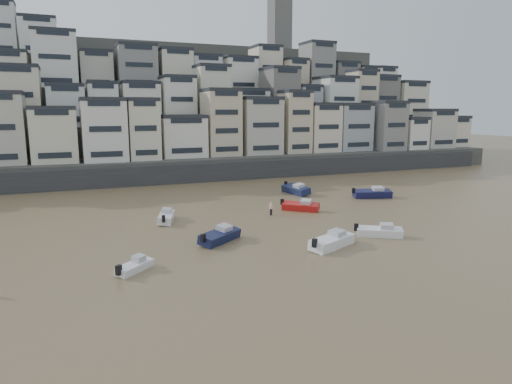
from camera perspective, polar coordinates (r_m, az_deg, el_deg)
name	(u,v)px	position (r m, az deg, el deg)	size (l,w,h in m)	color
harbor_wall	(186,173)	(86.06, -8.79, 2.36)	(140.00, 3.00, 3.50)	#38383A
hillside	(166,111)	(125.21, -11.19, 9.87)	(141.04, 66.00, 50.00)	#4C4C47
boat_f	(166,216)	(56.34, -11.16, -2.90)	(5.43, 1.78, 1.48)	white
boat_j	(135,265)	(39.94, -14.93, -8.82)	(4.02, 1.31, 1.10)	white
boat_a	(332,239)	(45.59, 9.49, -5.85)	(6.11, 2.00, 1.67)	white
boat_e	(301,205)	(61.47, 5.59, -1.66)	(5.41, 1.77, 1.47)	#B31816
boat_i	(296,188)	(73.72, 5.00, 0.44)	(6.42, 2.10, 1.75)	#151D43
boat_g	(372,192)	(72.41, 14.34, -0.03)	(6.35, 2.08, 1.73)	#141640
boat_c	(220,235)	(46.94, -4.55, -5.32)	(5.78, 1.89, 1.58)	#13193D
boat_b	(380,230)	(50.53, 15.20, -4.63)	(5.20, 1.70, 1.42)	white
person_pink	(271,208)	(58.62, 1.89, -2.07)	(0.44, 0.44, 1.74)	#F9B0AF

